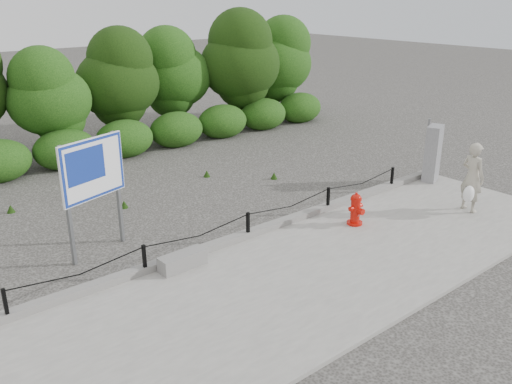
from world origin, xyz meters
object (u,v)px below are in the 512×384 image
object	(u,v)px
pedestrian	(472,178)
utility_cabinet	(433,153)
advertising_sign	(93,174)
concrete_block	(183,260)
fire_hydrant	(356,209)

from	to	relation	value
pedestrian	utility_cabinet	size ratio (longest dim) A/B	0.98
advertising_sign	pedestrian	bearing A→B (deg)	-42.81
concrete_block	pedestrian	bearing A→B (deg)	-15.54
fire_hydrant	utility_cabinet	world-z (taller)	utility_cabinet
fire_hydrant	pedestrian	size ratio (longest dim) A/B	0.45
concrete_block	advertising_sign	bearing A→B (deg)	116.85
fire_hydrant	advertising_sign	xyz separation A→B (m)	(-5.09, 2.49, 1.29)
utility_cabinet	advertising_sign	distance (m)	9.33
pedestrian	concrete_block	bearing A→B (deg)	83.32
advertising_sign	utility_cabinet	bearing A→B (deg)	-28.66
pedestrian	advertising_sign	world-z (taller)	advertising_sign
fire_hydrant	concrete_block	size ratio (longest dim) A/B	0.80
utility_cabinet	advertising_sign	xyz separation A→B (m)	(-9.11, 1.78, 0.86)
utility_cabinet	fire_hydrant	bearing A→B (deg)	169.67
pedestrian	fire_hydrant	bearing A→B (deg)	75.25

